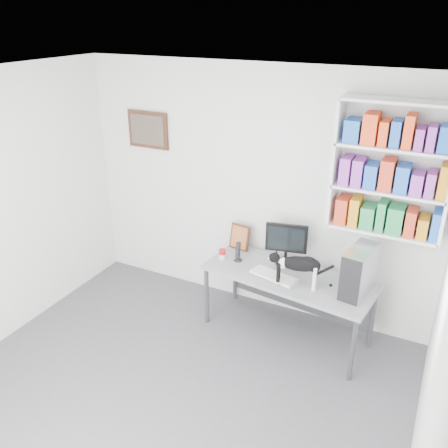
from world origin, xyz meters
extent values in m
cube|color=#4F4F54|center=(0.00, 0.00, 0.01)|extent=(4.00, 4.00, 0.01)
cube|color=white|center=(0.00, 0.00, 2.70)|extent=(4.00, 4.00, 0.01)
cube|color=silver|center=(0.00, 2.00, 1.35)|extent=(4.00, 0.01, 2.70)
cube|color=silver|center=(2.00, 0.00, 1.35)|extent=(0.01, 4.00, 2.70)
cube|color=silver|center=(1.40, 1.85, 1.85)|extent=(1.03, 0.28, 1.24)
cube|color=#472416|center=(-1.30, 1.97, 1.90)|extent=(0.52, 0.04, 0.42)
cube|color=gray|center=(0.61, 1.53, 0.36)|extent=(1.79, 0.88, 0.72)
cube|color=black|center=(0.49, 1.76, 0.95)|extent=(0.47, 0.29, 0.46)
cube|color=beige|center=(0.50, 1.43, 0.73)|extent=(0.50, 0.29, 0.04)
cube|color=#A2A2A6|center=(1.29, 1.52, 0.95)|extent=(0.27, 0.48, 0.46)
cylinder|color=black|center=(0.03, 1.59, 0.83)|extent=(0.11, 0.11, 0.22)
cube|color=#472416|center=(-0.08, 1.85, 0.86)|extent=(0.25, 0.13, 0.29)
cylinder|color=#B30F1C|center=(-0.14, 1.55, 0.77)|extent=(0.09, 0.09, 0.11)
camera|label=1|loc=(1.87, -2.44, 3.15)|focal=38.00mm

